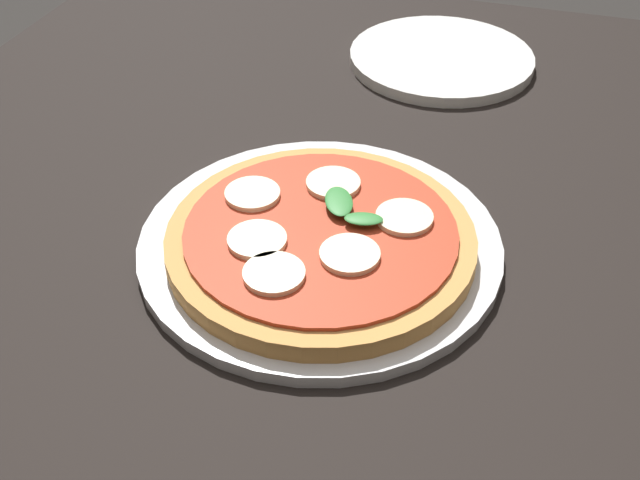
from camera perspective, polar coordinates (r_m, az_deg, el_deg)
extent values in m
cube|color=black|center=(0.74, 3.42, -1.32)|extent=(1.21, 1.16, 0.04)
cube|color=black|center=(1.50, -10.67, 4.21)|extent=(0.07, 0.07, 0.69)
cylinder|color=silver|center=(0.71, 0.00, -0.25)|extent=(0.33, 0.33, 0.01)
cylinder|color=tan|center=(0.69, 0.05, -0.02)|extent=(0.28, 0.28, 0.02)
cylinder|color=#B7381E|center=(0.69, 0.05, 0.69)|extent=(0.24, 0.24, 0.00)
cylinder|color=beige|center=(0.64, -3.41, -2.48)|extent=(0.05, 0.05, 0.00)
cylinder|color=beige|center=(0.65, 2.51, -1.12)|extent=(0.05, 0.05, 0.00)
cylinder|color=beige|center=(0.70, 6.19, 1.58)|extent=(0.05, 0.05, 0.00)
cylinder|color=beige|center=(0.74, 0.98, 4.21)|extent=(0.05, 0.05, 0.00)
cylinder|color=beige|center=(0.73, -4.99, 3.41)|extent=(0.05, 0.05, 0.00)
cylinder|color=beige|center=(0.67, -4.65, 0.02)|extent=(0.05, 0.05, 0.00)
ellipsoid|color=#337F38|center=(0.71, 1.44, 2.95)|extent=(0.05, 0.04, 0.00)
ellipsoid|color=#337F38|center=(0.69, 3.04, 1.60)|extent=(0.03, 0.04, 0.00)
cylinder|color=white|center=(1.04, 8.95, 13.07)|extent=(0.24, 0.24, 0.01)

